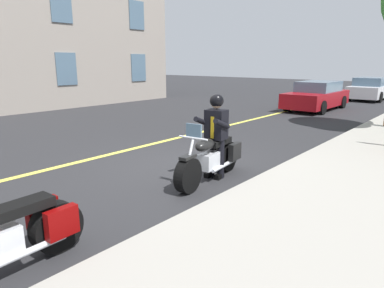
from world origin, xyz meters
name	(u,v)px	position (x,y,z in m)	size (l,w,h in m)	color
ground_plane	(177,166)	(0.00, 0.00, 0.00)	(80.00, 80.00, 0.00)	#28282B
lane_center_stripe	(123,151)	(0.00, -2.00, 0.01)	(60.00, 0.16, 0.01)	#E5DB4C
motorcycle_main	(211,158)	(0.25, 1.18, 0.45)	(2.22, 0.78, 1.26)	black
rider_main	(216,129)	(0.06, 1.15, 1.04)	(0.67, 0.61, 1.74)	black
car_silver	(317,96)	(-11.58, -1.16, 0.69)	(4.60, 1.92, 1.40)	maroon
car_dark	(371,89)	(-18.34, -0.28, 0.69)	(4.60, 1.92, 1.40)	silver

